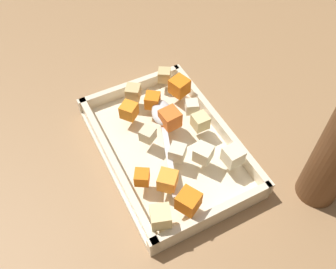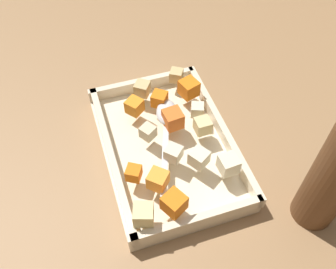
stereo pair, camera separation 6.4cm
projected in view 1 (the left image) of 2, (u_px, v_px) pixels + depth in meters
The scene contains 19 objects.
ground_plane at pixel (169, 158), 0.68m from camera, with size 4.00×4.00×0.00m, color #936D47.
baking_dish at pixel (168, 148), 0.68m from camera, with size 0.33×0.22×0.04m.
carrot_chunk_mid_right at pixel (188, 201), 0.56m from camera, with size 0.03×0.03×0.03m, color orange.
carrot_chunk_heap_top at pixel (129, 111), 0.68m from camera, with size 0.03×0.03×0.03m, color orange.
carrot_chunk_under_handle at pixel (170, 118), 0.66m from camera, with size 0.03×0.03×0.03m, color orange.
carrot_chunk_front_center at pixel (168, 181), 0.58m from camera, with size 0.03×0.03×0.03m, color orange.
carrot_chunk_far_left at pixel (142, 177), 0.59m from camera, with size 0.02×0.02×0.02m, color orange.
carrot_chunk_near_right at pixel (179, 86), 0.71m from camera, with size 0.03×0.03×0.03m, color orange.
carrot_chunk_far_right at pixel (152, 101), 0.69m from camera, with size 0.03×0.03×0.03m, color orange.
potato_chunk_back_center at pixel (200, 121), 0.66m from camera, with size 0.03×0.03×0.03m, color #E0CC89.
potato_chunk_corner_ne at pixel (164, 75), 0.74m from camera, with size 0.02×0.02×0.02m, color tan.
potato_chunk_corner_nw at pixel (233, 156), 0.61m from camera, with size 0.03×0.03×0.03m, color beige.
potato_chunk_rim_edge at pixel (148, 134), 0.64m from camera, with size 0.02×0.02×0.02m, color beige.
potato_chunk_center at pixel (203, 153), 0.62m from camera, with size 0.03×0.03×0.03m, color beige.
potato_chunk_mid_left at pixel (161, 217), 0.54m from camera, with size 0.03×0.03×0.03m, color #E0CC89.
potato_chunk_near_left at pixel (133, 92), 0.70m from camera, with size 0.03×0.03×0.03m, color tan.
parsnip_chunk_corner_sw at pixel (192, 107), 0.68m from camera, with size 0.02×0.02×0.02m, color beige.
parsnip_chunk_heap_side at pixel (177, 153), 0.62m from camera, with size 0.03×0.03×0.03m, color beige.
serving_spoon at pixel (163, 118), 0.67m from camera, with size 0.20×0.09×0.02m.
Camera 1 is at (0.34, -0.18, 0.56)m, focal length 39.47 mm.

